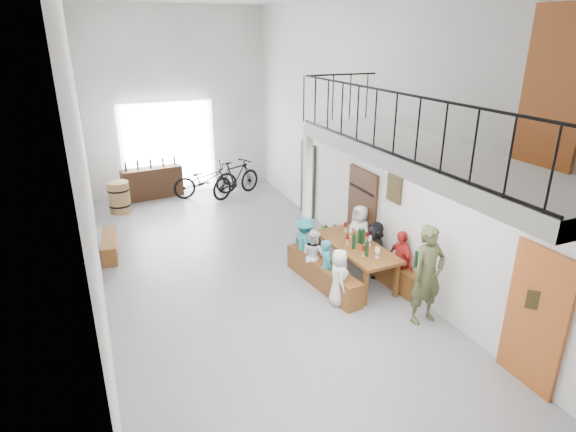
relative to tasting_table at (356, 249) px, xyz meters
name	(u,v)px	position (x,y,z in m)	size (l,w,h in m)	color
floor	(242,270)	(-1.98, 1.31, -0.71)	(12.00, 12.00, 0.00)	slate
room_walls	(235,100)	(-1.98, 1.31, 2.85)	(12.00, 12.00, 12.00)	white
gateway_portal	(168,149)	(-2.38, 7.25, 0.69)	(2.80, 0.08, 2.80)	white
right_wall_decor	(407,204)	(0.72, -0.56, 1.04)	(0.07, 8.28, 5.07)	#944519
balcony	(425,159)	(-0.01, -1.82, 2.26)	(1.52, 5.62, 4.00)	silver
tasting_table	(356,249)	(0.00, 0.00, 0.00)	(0.94, 2.10, 0.79)	brown
bench_inner	(323,275)	(-0.70, 0.04, -0.45)	(0.35, 2.19, 0.50)	brown
bench_wall	(381,265)	(0.58, -0.07, -0.46)	(0.28, 2.18, 0.50)	brown
tableware	(361,240)	(0.05, -0.11, 0.22)	(0.50, 1.44, 0.35)	black
side_bench	(110,245)	(-4.48, 3.27, -0.50)	(0.32, 1.47, 0.41)	brown
oak_barrel	(119,197)	(-4.04, 6.01, -0.27)	(0.60, 0.60, 0.88)	olive
serving_counter	(153,183)	(-2.99, 6.96, -0.24)	(1.76, 0.49, 0.93)	#3E2315
counter_bottles	(150,163)	(-2.99, 6.95, 0.37)	(1.51, 0.27, 0.28)	black
guest_left_a	(339,277)	(-0.73, -0.66, -0.16)	(0.53, 0.35, 1.09)	silver
guest_left_b	(326,265)	(-0.72, -0.13, -0.17)	(0.39, 0.26, 1.07)	teal
guest_left_c	(314,255)	(-0.75, 0.36, -0.16)	(0.53, 0.41, 1.09)	silver
guest_left_d	(305,244)	(-0.74, 0.81, -0.11)	(0.77, 0.44, 1.19)	teal
guest_right_a	(400,261)	(0.61, -0.64, -0.09)	(0.73, 0.30, 1.24)	red
guest_right_b	(374,249)	(0.49, 0.08, -0.12)	(1.09, 0.35, 1.17)	black
guest_right_c	(359,233)	(0.55, 0.79, -0.07)	(0.63, 0.41, 1.28)	silver
host_standing	(428,275)	(0.37, -1.73, 0.18)	(0.65, 0.43, 1.78)	#414828
potted_plant	(328,231)	(0.47, 2.06, -0.49)	(0.40, 0.34, 0.44)	#194B15
bicycle_near	(205,180)	(-1.48, 6.47, -0.19)	(0.69, 1.97, 1.04)	black
bicycle_far	(236,178)	(-0.62, 6.11, -0.14)	(0.53, 1.87, 1.13)	black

